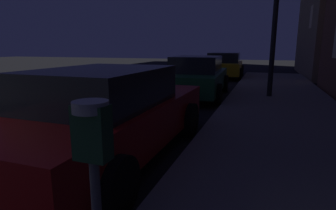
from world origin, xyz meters
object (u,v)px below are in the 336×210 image
object	(u,v)px
parking_meter	(94,159)
car_yellow_cab	(224,65)
car_red	(109,114)
car_green	(197,77)

from	to	relation	value
parking_meter	car_yellow_cab	size ratio (longest dim) A/B	0.31
car_red	car_yellow_cab	size ratio (longest dim) A/B	1.06
parking_meter	car_red	xyz separation A→B (m)	(-1.43, 2.46, -0.44)
car_red	car_green	size ratio (longest dim) A/B	1.05
car_yellow_cab	car_red	bearing A→B (deg)	-90.01
parking_meter	car_red	bearing A→B (deg)	120.19
car_red	car_green	xyz separation A→B (m)	(0.00, 5.87, 0.00)
car_green	parking_meter	bearing A→B (deg)	-80.26
car_red	car_green	distance (m)	5.87
parking_meter	car_green	bearing A→B (deg)	99.74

